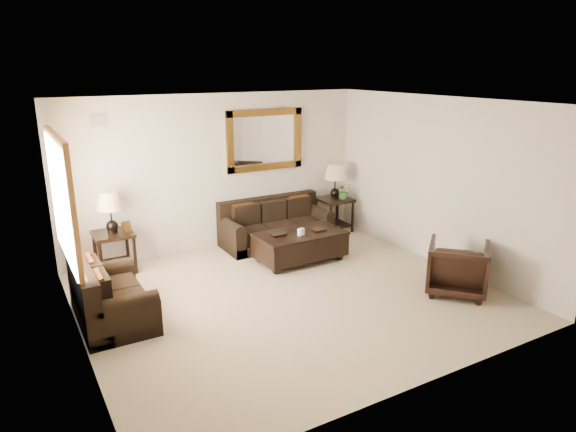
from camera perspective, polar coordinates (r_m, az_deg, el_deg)
room at (r=6.91m, az=0.14°, el=1.31°), size 5.51×5.01×2.71m
window at (r=6.89m, az=-23.73°, el=1.57°), size 0.07×1.96×1.66m
mirror at (r=9.36m, az=-2.57°, el=8.43°), size 1.50×0.06×1.10m
air_vent at (r=8.41m, az=-20.23°, el=9.98°), size 0.25×0.02×0.18m
sofa at (r=9.40m, az=-1.43°, el=-1.26°), size 1.99×0.86×0.82m
loveseat at (r=6.97m, az=-19.33°, el=-8.73°), size 0.85×1.44×0.81m
end_table_left at (r=8.38m, az=-19.01°, el=-0.43°), size 0.59×0.59×1.30m
end_table_right at (r=9.98m, az=5.23°, el=3.13°), size 0.60×0.60×1.33m
coffee_table at (r=8.51m, az=1.36°, el=-3.06°), size 1.49×0.83×0.62m
armchair at (r=7.72m, az=18.35°, el=-5.22°), size 1.10×1.10×0.83m
potted_plant at (r=9.98m, az=6.20°, el=2.61°), size 0.37×0.39×0.24m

